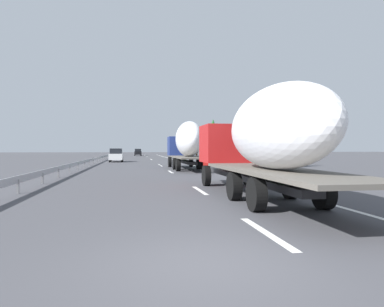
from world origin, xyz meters
TOP-DOWN VIEW (x-y plane):
  - ground_plane at (40.00, 0.00)m, footprint 260.00×260.00m
  - lane_stripe_0 at (2.00, -1.80)m, footprint 3.20×0.20m
  - lane_stripe_1 at (10.17, -1.80)m, footprint 3.20×0.20m
  - lane_stripe_2 at (23.08, -1.80)m, footprint 3.20×0.20m
  - lane_stripe_3 at (33.43, -1.80)m, footprint 3.20×0.20m
  - lane_stripe_4 at (35.54, -1.80)m, footprint 3.20×0.20m
  - lane_stripe_5 at (54.09, -1.80)m, footprint 3.20×0.20m
  - lane_stripe_6 at (56.41, -1.80)m, footprint 3.20×0.20m
  - lane_stripe_7 at (75.16, -1.80)m, footprint 3.20×0.20m
  - lane_stripe_8 at (89.84, -1.80)m, footprint 3.20×0.20m
  - lane_stripe_9 at (92.96, -1.80)m, footprint 3.20×0.20m
  - edge_line_right at (45.00, -5.50)m, footprint 110.00×0.20m
  - truck_lead at (26.14, -3.60)m, footprint 12.40×2.55m
  - truck_trailing at (7.04, -3.60)m, footprint 14.03×2.55m
  - car_black_suv at (85.48, 0.10)m, footprint 4.53×1.76m
  - car_white_van at (45.35, 3.59)m, footprint 4.32×1.86m
  - road_sign at (42.83, -6.70)m, footprint 0.10×0.90m
  - tree_0 at (77.08, -10.43)m, footprint 3.36×3.36m
  - tree_1 at (65.97, -9.68)m, footprint 3.75×3.75m
  - tree_2 at (71.96, -12.66)m, footprint 3.60×3.60m
  - tree_3 at (51.99, -11.87)m, footprint 3.78×3.78m
  - tree_4 at (28.23, -13.16)m, footprint 2.76×2.76m
  - guardrail_median at (43.00, 6.00)m, footprint 94.00×0.10m

SIDE VIEW (x-z plane):
  - ground_plane at x=40.00m, z-range 0.00..0.00m
  - lane_stripe_0 at x=2.00m, z-range 0.00..0.01m
  - lane_stripe_1 at x=10.17m, z-range 0.00..0.01m
  - lane_stripe_2 at x=23.08m, z-range 0.00..0.01m
  - lane_stripe_3 at x=33.43m, z-range 0.00..0.01m
  - lane_stripe_4 at x=35.54m, z-range 0.00..0.01m
  - lane_stripe_5 at x=54.09m, z-range 0.00..0.01m
  - lane_stripe_6 at x=56.41m, z-range 0.00..0.01m
  - lane_stripe_7 at x=75.16m, z-range 0.00..0.01m
  - lane_stripe_8 at x=89.84m, z-range 0.00..0.01m
  - lane_stripe_9 at x=92.96m, z-range 0.00..0.01m
  - edge_line_right at x=45.00m, z-range 0.00..0.01m
  - guardrail_median at x=43.00m, z-range 0.20..0.96m
  - car_black_suv at x=85.48m, z-range 0.02..1.80m
  - car_white_van at x=45.35m, z-range 0.00..1.89m
  - road_sign at x=42.83m, z-range 0.61..3.75m
  - truck_trailing at x=7.04m, z-range 0.33..4.37m
  - truck_lead at x=26.14m, z-range 0.30..4.55m
  - tree_0 at x=77.08m, z-range 0.72..6.30m
  - tree_2 at x=71.96m, z-range 0.64..7.22m
  - tree_4 at x=28.23m, z-range 0.85..7.05m
  - tree_1 at x=65.97m, z-range 0.75..7.28m
  - tree_3 at x=51.99m, z-range 0.88..7.61m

